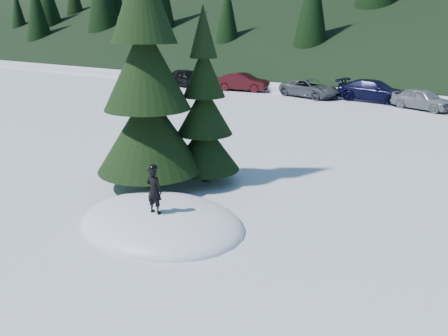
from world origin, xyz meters
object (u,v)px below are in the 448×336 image
Objects in this scene: child_skier at (154,190)px; car_0 at (187,78)px; spruce_short at (204,116)px; car_4 at (423,99)px; car_2 at (310,88)px; car_1 at (243,82)px; car_3 at (374,91)px; spruce_tall at (146,78)px.

child_skier is 27.76m from car_0.
car_4 is (2.28, 17.97, -1.47)m from spruce_short.
car_1 is at bearing 103.74° from car_2.
car_4 is at bearing -99.74° from child_skier.
car_4 is (13.43, -0.40, -0.05)m from car_1.
car_1 is 0.94× the size of car_2.
car_1 is 0.85× the size of car_3.
car_0 is 18.71m from car_4.
spruce_short is 21.54m from car_1.
child_skier is at bearing -126.03° from car_0.
car_4 is at bearing -81.44° from car_2.
car_3 is 3.65m from car_4.
child_skier is 0.27× the size of car_1.
spruce_short is 1.24× the size of car_0.
child_skier is 25.27m from car_1.
spruce_tall is 19.83m from car_4.
spruce_short is at bearing -76.22° from child_skier.
car_2 is 0.91× the size of car_3.
car_2 is at bearing -80.16° from child_skier.
car_0 is 15.38m from car_3.
spruce_short is at bearing -161.62° from car_1.
spruce_tall is at bearing -125.54° from spruce_short.
car_1 is at bearing 98.94° from car_3.
car_1 is at bearing -68.91° from car_0.
car_0 is 1.04× the size of car_1.
spruce_tall is 7.61× the size of child_skier.
spruce_tall is at bearing -175.88° from car_3.
car_2 is at bearing 106.40° from spruce_short.
car_1 reaches higher than car_4.
child_skier is 0.30× the size of car_4.
spruce_short is 1.28× the size of car_1.
car_0 reaches higher than car_3.
car_4 is (7.73, -0.52, 0.01)m from car_2.
spruce_short is 1.09× the size of car_3.
car_0 is 0.97× the size of car_2.
car_3 is at bearing -91.09° from child_skier.
car_0 is (-17.81, 21.29, -0.31)m from child_skier.
spruce_tall is at bearing -49.70° from child_skier.
spruce_tall reaches higher than car_3.
car_2 is (5.71, 0.13, -0.07)m from car_1.
car_0 reaches higher than car_1.
spruce_tall reaches higher than spruce_short.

